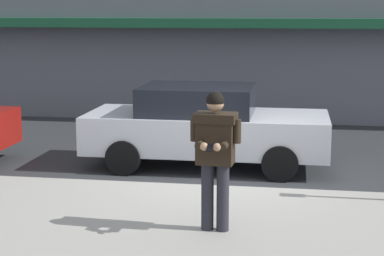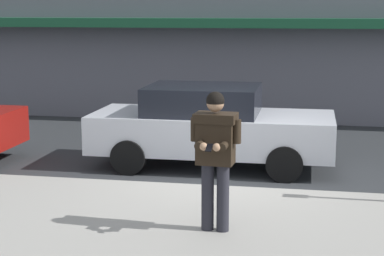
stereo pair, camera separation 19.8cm
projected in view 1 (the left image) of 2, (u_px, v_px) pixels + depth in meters
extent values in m
plane|color=#2B2D30|center=(220.00, 190.00, 10.59)|extent=(80.00, 80.00, 0.00)
cube|color=#99968E|center=(275.00, 254.00, 7.65)|extent=(32.00, 5.30, 0.14)
cube|color=silver|center=(281.00, 192.00, 10.48)|extent=(28.00, 0.12, 0.01)
cube|color=#195133|center=(290.00, 23.00, 15.93)|extent=(26.60, 0.70, 0.24)
cube|color=silver|center=(207.00, 132.00, 12.07)|extent=(4.50, 1.83, 0.70)
cube|color=black|center=(198.00, 100.00, 11.99)|extent=(2.07, 1.64, 0.52)
cylinder|color=black|center=(282.00, 143.00, 12.75)|extent=(0.64, 0.22, 0.64)
cylinder|color=black|center=(280.00, 163.00, 11.09)|extent=(0.64, 0.22, 0.64)
cylinder|color=black|center=(145.00, 139.00, 13.18)|extent=(0.64, 0.22, 0.64)
cylinder|color=black|center=(124.00, 157.00, 11.52)|extent=(0.64, 0.22, 0.64)
cylinder|color=#23232B|center=(223.00, 197.00, 8.18)|extent=(0.16, 0.16, 0.88)
cylinder|color=#23232B|center=(207.00, 196.00, 8.23)|extent=(0.16, 0.16, 0.88)
cube|color=black|center=(215.00, 139.00, 8.06)|extent=(0.48, 0.33, 0.64)
cube|color=black|center=(216.00, 118.00, 8.01)|extent=(0.54, 0.38, 0.12)
cylinder|color=black|center=(237.00, 131.00, 7.98)|extent=(0.11, 0.11, 0.30)
cylinder|color=black|center=(225.00, 145.00, 7.88)|extent=(0.12, 0.31, 0.10)
sphere|color=tan|center=(217.00, 147.00, 7.77)|extent=(0.10, 0.10, 0.10)
cylinder|color=black|center=(195.00, 129.00, 8.11)|extent=(0.11, 0.11, 0.30)
cylinder|color=black|center=(201.00, 144.00, 7.95)|extent=(0.12, 0.31, 0.10)
sphere|color=tan|center=(204.00, 147.00, 7.80)|extent=(0.10, 0.10, 0.10)
cube|color=black|center=(210.00, 148.00, 7.75)|extent=(0.09, 0.15, 0.07)
sphere|color=tan|center=(215.00, 103.00, 7.95)|extent=(0.22, 0.22, 0.22)
sphere|color=black|center=(215.00, 101.00, 7.95)|extent=(0.23, 0.23, 0.23)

